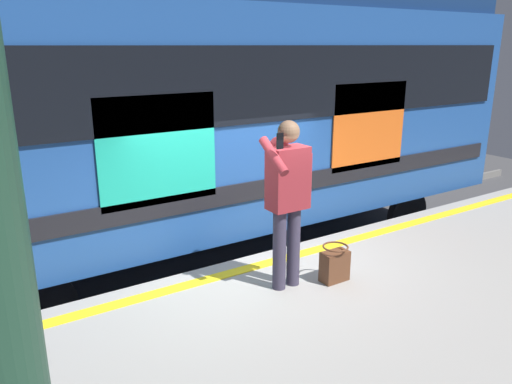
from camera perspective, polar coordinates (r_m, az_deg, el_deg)
ground_plane at (r=6.44m, az=-1.56°, el=-14.65°), size 23.43×23.43×0.00m
safety_line at (r=5.80m, az=-0.07°, el=-8.52°), size 14.40×0.16×0.01m
track_rail_near at (r=7.25m, az=-6.12°, el=-10.27°), size 19.10×0.08×0.16m
track_rail_far at (r=8.44m, az=-10.55°, el=-6.45°), size 19.10×0.08×0.16m
train_carriage at (r=7.48m, az=-4.29°, el=9.94°), size 9.02×3.06×3.89m
passenger at (r=5.01m, az=3.61°, el=0.04°), size 0.57×0.55×1.76m
handbag at (r=5.47m, az=9.02°, el=-8.24°), size 0.31×0.28×0.41m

